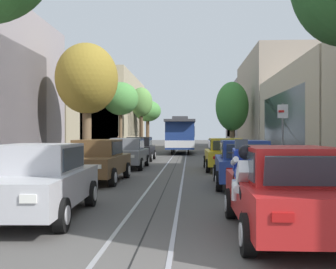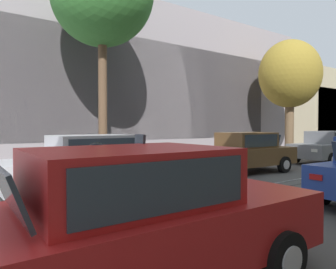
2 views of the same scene
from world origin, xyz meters
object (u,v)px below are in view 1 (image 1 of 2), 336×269
Objects in this scene: street_tree_kerb_right_second at (232,107)px; motorcycle_with_rider at (245,185)px; street_tree_kerb_left_far at (148,111)px; street_tree_kerb_left_mid at (120,99)px; parked_car_blue_second_right at (243,163)px; parked_car_red_near_right at (288,190)px; parked_car_yellow_mid_right at (225,154)px; parked_car_grey_mid_left at (127,153)px; parked_car_silver_near_left at (39,180)px; street_sign_post at (283,134)px; pedestrian_on_left_pavement at (118,143)px; street_tree_kerb_left_fourth at (141,103)px; street_tree_kerb_left_second at (87,80)px; parked_car_brown_second_left at (97,160)px; cable_car_trolley at (181,135)px; fire_hydrant at (47,173)px; parked_car_black_fourth_left at (139,149)px.

street_tree_kerb_right_second is 32.39m from motorcycle_with_rider.
street_tree_kerb_left_far is 0.95× the size of street_tree_kerb_right_second.
street_tree_kerb_right_second reaches higher than street_tree_kerb_left_mid.
street_tree_kerb_right_second is (2.26, 25.32, 3.63)m from parked_car_blue_second_right.
parked_car_red_near_right is 0.64× the size of street_tree_kerb_right_second.
parked_car_red_near_right is at bearing -89.88° from parked_car_yellow_mid_right.
parked_car_grey_mid_left is 14.34m from motorcycle_with_rider.
parked_car_grey_mid_left is at bearing 89.91° from parked_car_silver_near_left.
street_sign_post reaches higher than motorcycle_with_rider.
pedestrian_on_left_pavement reaches higher than parked_car_blue_second_right.
parked_car_yellow_mid_right is at bearing 90.12° from parked_car_red_near_right.
street_tree_kerb_right_second is (9.53, -5.59, -0.80)m from street_tree_kerb_left_fourth.
parked_car_red_near_right is at bearing -69.85° from parked_car_grey_mid_left.
street_tree_kerb_left_second reaches higher than motorcycle_with_rider.
parked_car_brown_second_left is 0.48× the size of cable_car_trolley.
parked_car_red_near_right is 2.75× the size of pedestrian_on_left_pavement.
street_tree_kerb_right_second is at bearing 82.97° from parked_car_yellow_mid_right.
street_sign_post reaches higher than parked_car_grey_mid_left.
parked_car_grey_mid_left is 1.51× the size of street_sign_post.
parked_car_silver_near_left is 8.70m from street_sign_post.
street_tree_kerb_left_far is at bearing 93.37° from parked_car_brown_second_left.
parked_car_red_near_right is at bearing -79.19° from street_tree_kerb_left_fourth.
fire_hydrant is (0.59, -18.26, -4.15)m from street_tree_kerb_left_mid.
parked_car_red_near_right is 0.67× the size of street_tree_kerb_left_far.
parked_car_black_fourth_left is at bearing 117.41° from street_sign_post.
street_tree_kerb_right_second is at bearing 70.44° from fire_hydrant.
pedestrian_on_left_pavement reaches higher than parked_car_grey_mid_left.
parked_car_grey_mid_left is 6.13m from parked_car_black_fourth_left.
motorcycle_with_rider is 2.24× the size of fire_hydrant.
street_tree_kerb_left_mid reaches higher than parked_car_blue_second_right.
parked_car_black_fourth_left is 5.20× the size of fire_hydrant.
parked_car_grey_mid_left and parked_car_black_fourth_left have the same top height.
parked_car_blue_second_right is 1.01× the size of parked_car_yellow_mid_right.
street_tree_kerb_left_mid is 7.23m from cable_car_trolley.
motorcycle_with_rider is (-0.74, -12.76, 0.10)m from parked_car_yellow_mid_right.
street_sign_post is at bearing -45.71° from parked_car_grey_mid_left.
parked_car_brown_second_left is (-0.19, 6.42, 0.00)m from parked_car_silver_near_left.
cable_car_trolley is at bearing 98.64° from parked_car_yellow_mid_right.
street_tree_kerb_left_far is at bearing 93.15° from parked_car_silver_near_left.
parked_car_silver_near_left is 12.46m from parked_car_yellow_mid_right.
parked_car_brown_second_left is 0.67× the size of street_tree_kerb_left_second.
street_sign_post is (8.20, 0.47, 1.36)m from fire_hydrant.
parked_car_red_near_right is 12.71m from parked_car_yellow_mid_right.
street_tree_kerb_left_fourth reaches higher than parked_car_yellow_mid_right.
street_tree_kerb_left_mid is (-0.16, 11.17, -0.07)m from street_tree_kerb_left_second.
motorcycle_with_rider is (4.24, -13.70, 0.10)m from parked_car_grey_mid_left.
street_tree_kerb_left_fourth is at bearing 89.49° from street_tree_kerb_left_mid.
parked_car_blue_second_right is at bearing 46.35° from parked_car_silver_near_left.
parked_car_red_near_right is at bearing -75.43° from parked_car_black_fourth_left.
street_tree_kerb_left_far reaches higher than street_sign_post.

